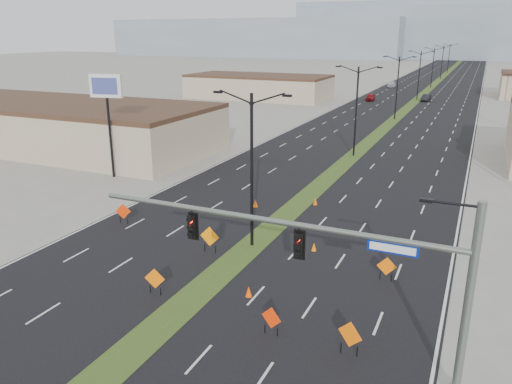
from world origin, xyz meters
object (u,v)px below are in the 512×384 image
at_px(cone_0, 249,292).
at_px(cone_2, 315,201).
at_px(construction_sign_2, 210,237).
at_px(construction_sign_5, 387,267).
at_px(signal_mast, 343,263).
at_px(construction_sign_0, 123,212).
at_px(construction_sign_4, 350,336).
at_px(pole_sign_west, 106,94).
at_px(cone_1, 314,247).
at_px(construction_sign_3, 271,319).
at_px(cone_3, 255,203).
at_px(streetlight_3, 419,74).
at_px(streetlight_4, 433,66).
at_px(car_far, 392,84).
at_px(streetlight_2, 397,86).
at_px(streetlight_0, 252,166).
at_px(construction_sign_1, 155,280).
at_px(car_mid, 426,98).
at_px(streetlight_1, 356,109).
at_px(streetlight_5, 442,61).
at_px(car_left, 370,97).
at_px(streetlight_6, 449,57).

distance_m(cone_0, cone_2, 15.89).
xyz_separation_m(construction_sign_2, construction_sign_5, (11.00, 0.72, -0.19)).
bearing_deg(construction_sign_5, cone_0, -151.74).
height_order(signal_mast, construction_sign_0, signal_mast).
xyz_separation_m(construction_sign_4, pole_sign_west, (-28.14, 18.55, 7.10)).
bearing_deg(cone_1, construction_sign_5, -24.18).
distance_m(construction_sign_3, cone_3, 18.02).
xyz_separation_m(streetlight_3, construction_sign_4, (8.81, -93.00, -4.45)).
relative_size(streetlight_4, car_far, 2.12).
bearing_deg(signal_mast, streetlight_2, 97.39).
xyz_separation_m(streetlight_0, construction_sign_2, (-2.00, -2.10, -4.38)).
relative_size(signal_mast, construction_sign_1, 10.66).
bearing_deg(streetlight_3, car_mid, -35.93).
relative_size(streetlight_0, construction_sign_3, 6.91).
xyz_separation_m(streetlight_3, construction_sign_1, (-2.00, -92.07, -4.52)).
height_order(construction_sign_0, construction_sign_4, construction_sign_4).
relative_size(streetlight_1, streetlight_2, 1.00).
bearing_deg(construction_sign_4, construction_sign_2, 169.41).
relative_size(streetlight_1, construction_sign_1, 6.55).
height_order(streetlight_1, car_far, streetlight_1).
height_order(construction_sign_2, cone_0, construction_sign_2).
bearing_deg(construction_sign_0, streetlight_2, 59.59).
distance_m(cone_0, pole_sign_west, 28.16).
distance_m(construction_sign_2, pole_sign_west, 22.03).
height_order(streetlight_4, streetlight_5, same).
height_order(construction_sign_3, construction_sign_4, construction_sign_4).
distance_m(construction_sign_1, construction_sign_3, 7.19).
xyz_separation_m(construction_sign_0, construction_sign_3, (15.46, -8.77, -0.05)).
bearing_deg(streetlight_2, cone_0, -87.54).
xyz_separation_m(streetlight_5, car_left, (-8.79, -61.19, -4.70)).
bearing_deg(cone_0, streetlight_2, 92.46).
xyz_separation_m(cone_2, pole_sign_west, (-20.63, -0.07, 7.76)).
xyz_separation_m(cone_1, cone_2, (-2.72, 8.76, 0.03)).
height_order(streetlight_5, streetlight_6, same).
distance_m(signal_mast, car_far, 120.45).
height_order(streetlight_1, streetlight_4, same).
xyz_separation_m(streetlight_2, cone_0, (2.67, -62.22, -5.11)).
relative_size(streetlight_1, construction_sign_0, 6.56).
bearing_deg(car_mid, cone_2, -85.37).
distance_m(construction_sign_5, cone_2, 13.44).
bearing_deg(construction_sign_4, signal_mast, -82.03).
bearing_deg(cone_1, construction_sign_2, -153.86).
xyz_separation_m(construction_sign_0, construction_sign_4, (19.14, -8.77, 0.07)).
bearing_deg(cone_1, car_left, 99.33).
relative_size(streetlight_2, streetlight_3, 1.00).
bearing_deg(signal_mast, streetlight_1, 102.69).
distance_m(car_far, construction_sign_2, 111.37).
relative_size(streetlight_4, car_mid, 2.42).
bearing_deg(signal_mast, streetlight_3, 95.20).
xyz_separation_m(car_left, construction_sign_1, (6.79, -86.87, 0.18)).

